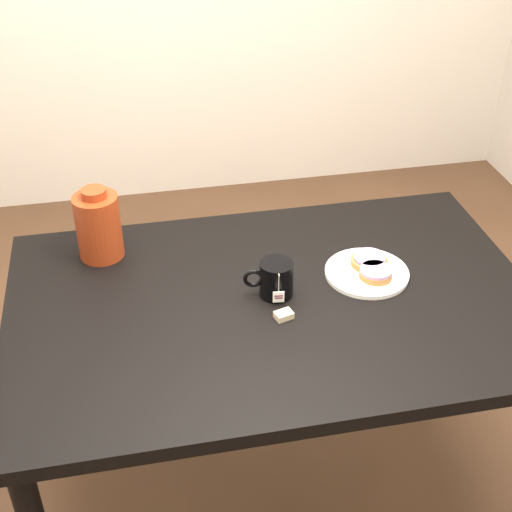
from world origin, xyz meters
name	(u,v)px	position (x,y,z in m)	size (l,w,h in m)	color
ground_plane	(270,481)	(0.00, 0.00, 0.00)	(4.00, 4.00, 0.00)	brown
table	(273,323)	(0.00, 0.00, 0.67)	(1.40, 0.90, 0.75)	black
plate	(367,272)	(0.28, 0.05, 0.76)	(0.23, 0.23, 0.02)	white
bagel_back	(370,260)	(0.29, 0.08, 0.78)	(0.14, 0.14, 0.03)	brown
bagel_front	(376,273)	(0.29, 0.02, 0.78)	(0.12, 0.12, 0.03)	brown
mug	(275,278)	(0.01, 0.02, 0.80)	(0.14, 0.10, 0.10)	black
teabag_pouch	(284,315)	(0.01, -0.08, 0.76)	(0.04, 0.03, 0.02)	#C6B793
bagel_package	(98,225)	(-0.44, 0.30, 0.85)	(0.14, 0.14, 0.21)	#5E1B0C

